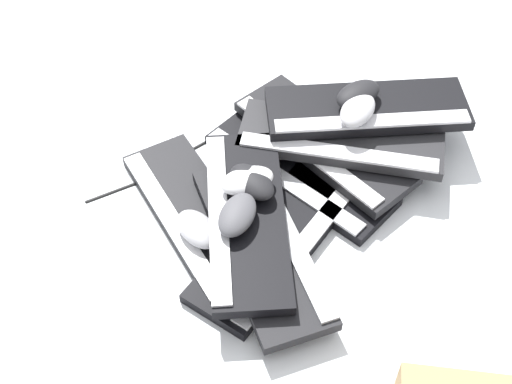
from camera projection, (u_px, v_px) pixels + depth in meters
ground_plane at (267, 220)px, 1.49m from camera, size 3.20×3.20×0.00m
keyboard_0 at (299, 170)px, 1.57m from camera, size 0.30×0.46×0.03m
keyboard_1 at (196, 216)px, 1.48m from camera, size 0.40×0.43×0.03m
keyboard_2 at (278, 241)px, 1.44m from camera, size 0.46×0.25×0.03m
keyboard_3 at (263, 245)px, 1.40m from camera, size 0.43×0.40×0.03m
keyboard_4 at (245, 217)px, 1.40m from camera, size 0.46×0.32×0.03m
keyboard_5 at (323, 142)px, 1.58m from camera, size 0.34×0.46×0.03m
keyboard_6 at (341, 139)px, 1.54m from camera, size 0.22×0.46×0.03m
keyboard_7 at (367, 109)px, 1.56m from camera, size 0.32×0.46×0.03m
mouse_0 at (237, 215)px, 1.36m from camera, size 0.11×0.07×0.04m
mouse_1 at (358, 94)px, 1.54m from camera, size 0.13×0.11×0.04m
mouse_2 at (246, 182)px, 1.41m from camera, size 0.12×0.13×0.04m
mouse_3 at (198, 229)px, 1.41m from camera, size 0.11×0.13×0.04m
mouse_4 at (251, 183)px, 1.41m from camera, size 0.11×0.13×0.04m
mouse_5 at (358, 110)px, 1.51m from camera, size 0.12×0.08×0.04m
cable_0 at (223, 161)px, 1.60m from camera, size 0.37×0.46×0.01m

